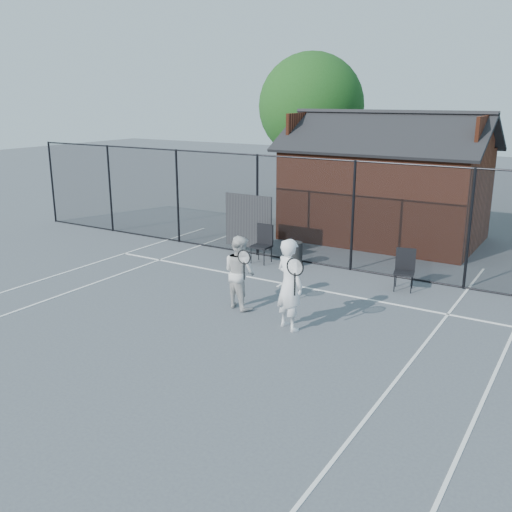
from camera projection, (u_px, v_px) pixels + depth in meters
The scene contains 10 objects.
ground at pixel (215, 322), 12.05m from camera, with size 80.00×80.00×0.00m, color #4C5057.
court_lines at pixel (175, 344), 10.96m from camera, with size 11.02×18.00×0.01m.
fence at pixel (309, 213), 15.91m from camera, with size 22.04×3.00×3.00m.
clubhouse at pixel (385, 191), 18.75m from camera, with size 6.50×4.36×4.19m.
tree_left at pixel (311, 106), 24.26m from camera, with size 4.48×4.48×6.44m.
player_front at pixel (290, 284), 11.45m from camera, with size 0.91×0.74×1.90m.
player_back at pixel (240, 272), 12.67m from camera, with size 0.97×0.84×1.66m.
chair_left at pixel (261, 245), 16.19m from camera, with size 0.51×0.53×1.07m, color black.
chair_right at pixel (404, 271), 13.89m from camera, with size 0.48×0.50×0.99m, color black.
waste_bin at pixel (294, 254), 16.00m from camera, with size 0.46×0.46×0.67m, color black.
Camera 1 is at (6.62, -9.11, 4.59)m, focal length 40.00 mm.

